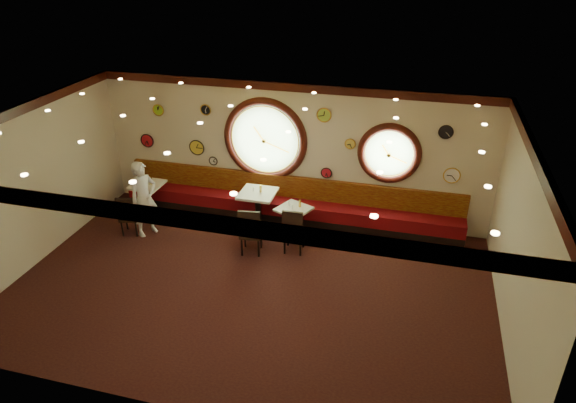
{
  "coord_description": "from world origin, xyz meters",
  "views": [
    {
      "loc": [
        2.72,
        -7.54,
        5.95
      ],
      "look_at": [
        0.52,
        0.8,
        1.5
      ],
      "focal_mm": 32.0,
      "sensor_mm": 36.0,
      "label": 1
    }
  ],
  "objects_px": {
    "condiment_c_pepper": "(292,207)",
    "condiment_c_bottle": "(300,203)",
    "table_a": "(148,195)",
    "condiment_a_salt": "(144,181)",
    "chair_c": "(293,228)",
    "condiment_b_salt": "(253,189)",
    "condiment_c_salt": "(289,204)",
    "chair_a": "(128,213)",
    "table_c": "(294,219)",
    "chair_b": "(250,229)",
    "condiment_a_pepper": "(149,183)",
    "waiter": "(144,199)",
    "condiment_b_bottle": "(261,189)",
    "condiment_b_pepper": "(260,190)",
    "condiment_a_bottle": "(151,181)",
    "table_b": "(258,205)"
  },
  "relations": [
    {
      "from": "table_c",
      "to": "chair_a",
      "type": "relative_size",
      "value": 1.45
    },
    {
      "from": "table_a",
      "to": "table_c",
      "type": "bearing_deg",
      "value": -2.98
    },
    {
      "from": "chair_b",
      "to": "condiment_c_pepper",
      "type": "relative_size",
      "value": 7.02
    },
    {
      "from": "condiment_a_salt",
      "to": "condiment_a_bottle",
      "type": "xyz_separation_m",
      "value": [
        0.2,
        -0.04,
        0.04
      ]
    },
    {
      "from": "table_a",
      "to": "condiment_a_salt",
      "type": "distance_m",
      "value": 0.35
    },
    {
      "from": "condiment_a_bottle",
      "to": "table_c",
      "type": "bearing_deg",
      "value": -3.42
    },
    {
      "from": "condiment_c_pepper",
      "to": "condiment_c_bottle",
      "type": "distance_m",
      "value": 0.2
    },
    {
      "from": "table_a",
      "to": "condiment_a_salt",
      "type": "xyz_separation_m",
      "value": [
        -0.1,
        0.06,
        0.33
      ]
    },
    {
      "from": "condiment_a_bottle",
      "to": "condiment_b_bottle",
      "type": "xyz_separation_m",
      "value": [
        2.69,
        0.06,
        0.09
      ]
    },
    {
      "from": "chair_c",
      "to": "condiment_c_pepper",
      "type": "distance_m",
      "value": 0.65
    },
    {
      "from": "chair_a",
      "to": "condiment_c_pepper",
      "type": "height_order",
      "value": "chair_a"
    },
    {
      "from": "chair_c",
      "to": "condiment_c_pepper",
      "type": "xyz_separation_m",
      "value": [
        -0.18,
        0.6,
        0.17
      ]
    },
    {
      "from": "chair_b",
      "to": "condiment_a_pepper",
      "type": "xyz_separation_m",
      "value": [
        -2.87,
        1.08,
        0.21
      ]
    },
    {
      "from": "condiment_a_pepper",
      "to": "condiment_b_bottle",
      "type": "relative_size",
      "value": 0.57
    },
    {
      "from": "condiment_a_salt",
      "to": "chair_c",
      "type": "bearing_deg",
      "value": -12.96
    },
    {
      "from": "table_a",
      "to": "condiment_a_salt",
      "type": "bearing_deg",
      "value": 147.62
    },
    {
      "from": "condiment_c_pepper",
      "to": "waiter",
      "type": "bearing_deg",
      "value": -168.59
    },
    {
      "from": "condiment_a_pepper",
      "to": "condiment_b_bottle",
      "type": "height_order",
      "value": "condiment_b_bottle"
    },
    {
      "from": "chair_a",
      "to": "condiment_c_bottle",
      "type": "xyz_separation_m",
      "value": [
        3.66,
        0.95,
        0.25
      ]
    },
    {
      "from": "chair_b",
      "to": "waiter",
      "type": "bearing_deg",
      "value": 166.85
    },
    {
      "from": "table_b",
      "to": "condiment_c_pepper",
      "type": "xyz_separation_m",
      "value": [
        0.87,
        -0.28,
        0.21
      ]
    },
    {
      "from": "chair_a",
      "to": "condiment_a_bottle",
      "type": "xyz_separation_m",
      "value": [
        0.03,
        1.06,
        0.32
      ]
    },
    {
      "from": "condiment_b_pepper",
      "to": "condiment_a_bottle",
      "type": "bearing_deg",
      "value": -178.83
    },
    {
      "from": "table_a",
      "to": "condiment_c_pepper",
      "type": "xyz_separation_m",
      "value": [
        3.6,
        -0.23,
        0.27
      ]
    },
    {
      "from": "chair_a",
      "to": "condiment_a_bottle",
      "type": "bearing_deg",
      "value": 75.09
    },
    {
      "from": "table_c",
      "to": "chair_c",
      "type": "relative_size",
      "value": 1.34
    },
    {
      "from": "condiment_a_bottle",
      "to": "waiter",
      "type": "bearing_deg",
      "value": -70.64
    },
    {
      "from": "condiment_a_salt",
      "to": "condiment_b_pepper",
      "type": "xyz_separation_m",
      "value": [
        2.87,
        0.02,
        0.1
      ]
    },
    {
      "from": "chair_c",
      "to": "condiment_c_bottle",
      "type": "relative_size",
      "value": 3.74
    },
    {
      "from": "condiment_b_bottle",
      "to": "condiment_c_salt",
      "type": "bearing_deg",
      "value": -13.86
    },
    {
      "from": "condiment_c_salt",
      "to": "chair_c",
      "type": "bearing_deg",
      "value": -68.89
    },
    {
      "from": "condiment_c_pepper",
      "to": "waiter",
      "type": "height_order",
      "value": "waiter"
    },
    {
      "from": "condiment_c_bottle",
      "to": "condiment_c_salt",
      "type": "bearing_deg",
      "value": -179.85
    },
    {
      "from": "chair_a",
      "to": "chair_c",
      "type": "distance_m",
      "value": 3.71
    },
    {
      "from": "condiment_b_salt",
      "to": "condiment_a_pepper",
      "type": "bearing_deg",
      "value": -177.53
    },
    {
      "from": "condiment_c_salt",
      "to": "table_b",
      "type": "bearing_deg",
      "value": 169.56
    },
    {
      "from": "condiment_a_pepper",
      "to": "condiment_b_bottle",
      "type": "xyz_separation_m",
      "value": [
        2.73,
        0.11,
        0.13
      ]
    },
    {
      "from": "table_c",
      "to": "condiment_a_salt",
      "type": "distance_m",
      "value": 3.75
    },
    {
      "from": "table_a",
      "to": "condiment_b_salt",
      "type": "height_order",
      "value": "condiment_b_salt"
    },
    {
      "from": "chair_b",
      "to": "condiment_a_pepper",
      "type": "distance_m",
      "value": 3.08
    },
    {
      "from": "table_c",
      "to": "chair_b",
      "type": "relative_size",
      "value": 1.29
    },
    {
      "from": "condiment_b_bottle",
      "to": "table_c",
      "type": "bearing_deg",
      "value": -18.14
    },
    {
      "from": "table_b",
      "to": "chair_b",
      "type": "height_order",
      "value": "chair_b"
    },
    {
      "from": "chair_a",
      "to": "table_c",
      "type": "bearing_deg",
      "value": 0.29
    },
    {
      "from": "condiment_a_salt",
      "to": "condiment_b_pepper",
      "type": "relative_size",
      "value": 0.83
    },
    {
      "from": "chair_a",
      "to": "condiment_b_pepper",
      "type": "relative_size",
      "value": 5.41
    },
    {
      "from": "table_a",
      "to": "condiment_c_pepper",
      "type": "height_order",
      "value": "condiment_c_pepper"
    },
    {
      "from": "table_b",
      "to": "chair_a",
      "type": "bearing_deg",
      "value": -157.61
    },
    {
      "from": "condiment_a_salt",
      "to": "condiment_a_pepper",
      "type": "height_order",
      "value": "condiment_a_pepper"
    },
    {
      "from": "chair_c",
      "to": "condiment_c_salt",
      "type": "xyz_separation_m",
      "value": [
        -0.29,
        0.74,
        0.17
      ]
    }
  ]
}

